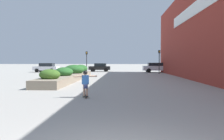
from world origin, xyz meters
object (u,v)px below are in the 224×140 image
(skateboard, at_px, (85,96))
(car_center_left, at_px, (100,67))
(traffic_light_right, at_px, (159,58))
(car_rightmost, at_px, (46,67))
(skateboarder, at_px, (85,80))
(traffic_light_left, at_px, (87,58))
(car_leftmost, at_px, (156,67))
(car_center_right, at_px, (199,67))

(skateboard, xyz_separation_m, car_center_left, (-2.19, 28.52, 0.72))
(traffic_light_right, bearing_deg, skateboard, -108.93)
(car_rightmost, bearing_deg, car_center_left, -72.43)
(skateboarder, height_order, traffic_light_left, traffic_light_left)
(skateboard, distance_m, car_rightmost, 28.00)
(skateboard, height_order, car_leftmost, car_leftmost)
(skateboarder, height_order, traffic_light_right, traffic_light_right)
(car_leftmost, distance_m, traffic_light_right, 4.98)
(traffic_light_right, bearing_deg, skateboarder, -108.93)
(skateboard, bearing_deg, car_leftmost, 52.21)
(car_center_right, relative_size, traffic_light_right, 1.15)
(car_center_left, height_order, car_center_right, car_center_right)
(skateboarder, relative_size, car_center_left, 0.34)
(car_leftmost, bearing_deg, traffic_light_left, -70.30)
(skateboard, xyz_separation_m, car_center_right, (15.65, 28.83, 0.77))
(car_rightmost, height_order, traffic_light_left, traffic_light_left)
(car_rightmost, bearing_deg, car_leftmost, -89.60)
(skateboarder, bearing_deg, skateboard, -21.47)
(skateboard, distance_m, car_center_right, 32.81)
(skateboarder, bearing_deg, car_rightmost, 91.84)
(skateboard, distance_m, traffic_light_right, 22.43)
(car_center_right, distance_m, traffic_light_right, 11.52)
(skateboard, distance_m, car_center_left, 28.61)
(traffic_light_left, xyz_separation_m, traffic_light_right, (10.75, -0.77, 0.08))
(car_rightmost, distance_m, traffic_light_right, 18.95)
(car_center_left, height_order, car_rightmost, car_rightmost)
(skateboard, height_order, car_rightmost, car_rightmost)
(car_leftmost, xyz_separation_m, car_center_right, (8.08, 3.00, -0.02))
(car_leftmost, relative_size, traffic_light_left, 1.35)
(car_leftmost, height_order, car_rightmost, car_leftmost)
(skateboard, bearing_deg, car_center_right, 40.04)
(car_leftmost, distance_m, car_rightmost, 18.64)
(skateboard, relative_size, traffic_light_left, 0.21)
(car_leftmost, bearing_deg, car_rightmost, -89.60)
(car_leftmost, bearing_deg, car_center_left, -105.37)
(skateboard, distance_m, traffic_light_left, 22.26)
(car_center_right, bearing_deg, skateboard, -28.49)
(car_leftmost, distance_m, car_center_left, 10.12)
(skateboarder, relative_size, traffic_light_left, 0.38)
(car_center_left, relative_size, car_rightmost, 0.94)
(skateboard, height_order, skateboarder, skateboarder)
(car_center_right, bearing_deg, traffic_light_right, -47.43)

